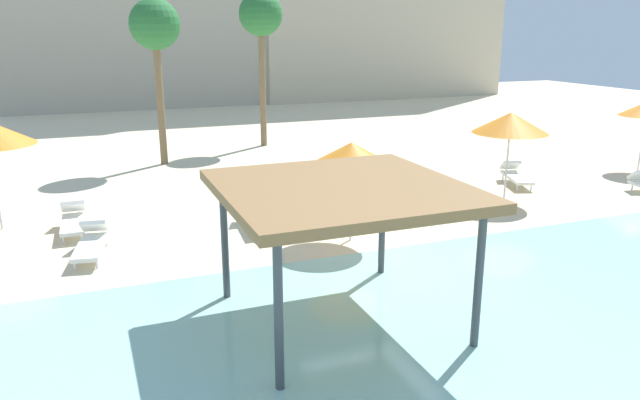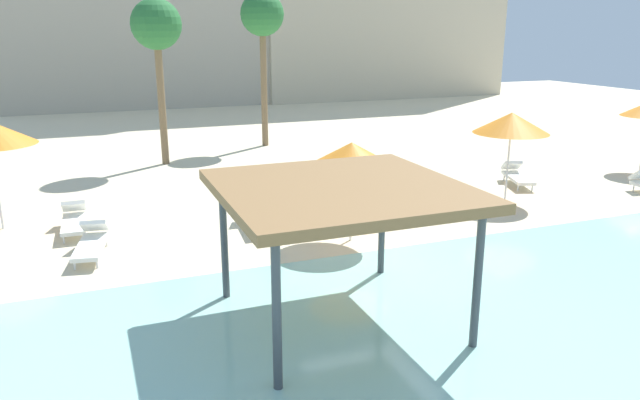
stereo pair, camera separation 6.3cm
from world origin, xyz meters
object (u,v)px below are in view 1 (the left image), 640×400
(shade_pavilion, at_px, (341,194))
(lounge_chair_4, at_px, (515,175))
(palm_tree_1, at_px, (155,28))
(lounge_chair_6, at_px, (73,220))
(lounge_chair_0, at_px, (255,216))
(beach_umbrella_orange_3, at_px, (351,154))
(beach_umbrella_orange_2, at_px, (510,123))
(palm_tree_0, at_px, (261,18))
(lounge_chair_2, at_px, (91,242))

(shade_pavilion, distance_m, lounge_chair_4, 12.20)
(palm_tree_1, bearing_deg, lounge_chair_6, -113.72)
(shade_pavilion, distance_m, lounge_chair_0, 6.20)
(beach_umbrella_orange_3, distance_m, palm_tree_1, 11.76)
(beach_umbrella_orange_3, height_order, lounge_chair_4, beach_umbrella_orange_3)
(shade_pavilion, relative_size, beach_umbrella_orange_2, 1.51)
(beach_umbrella_orange_2, xyz_separation_m, palm_tree_0, (-4.50, 11.51, 3.21))
(palm_tree_1, bearing_deg, palm_tree_0, 26.15)
(lounge_chair_6, distance_m, palm_tree_1, 9.67)
(shade_pavilion, bearing_deg, lounge_chair_4, 36.42)
(shade_pavilion, distance_m, lounge_chair_6, 8.79)
(lounge_chair_0, distance_m, lounge_chair_6, 4.76)
(lounge_chair_6, bearing_deg, beach_umbrella_orange_3, 64.88)
(lounge_chair_0, bearing_deg, lounge_chair_4, 102.68)
(beach_umbrella_orange_2, height_order, lounge_chair_2, beach_umbrella_orange_2)
(lounge_chair_4, bearing_deg, beach_umbrella_orange_2, -27.86)
(beach_umbrella_orange_2, xyz_separation_m, beach_umbrella_orange_3, (-6.14, -1.78, -0.18))
(lounge_chair_2, xyz_separation_m, palm_tree_0, (7.78, 12.01, 5.28))
(beach_umbrella_orange_2, height_order, beach_umbrella_orange_3, beach_umbrella_orange_2)
(lounge_chair_2, distance_m, palm_tree_1, 11.21)
(shade_pavilion, relative_size, lounge_chair_4, 2.08)
(beach_umbrella_orange_2, relative_size, palm_tree_0, 0.40)
(lounge_chair_0, relative_size, palm_tree_1, 0.31)
(shade_pavilion, xyz_separation_m, beach_umbrella_orange_3, (1.99, 3.96, -0.20))
(shade_pavilion, height_order, lounge_chair_2, shade_pavilion)
(palm_tree_0, xyz_separation_m, palm_tree_1, (-4.80, -2.36, -0.43))
(lounge_chair_2, distance_m, palm_tree_0, 15.25)
(beach_umbrella_orange_2, bearing_deg, lounge_chair_0, 179.25)
(beach_umbrella_orange_2, relative_size, lounge_chair_4, 1.37)
(beach_umbrella_orange_3, distance_m, lounge_chair_2, 6.55)
(beach_umbrella_orange_3, xyz_separation_m, lounge_chair_4, (7.68, 3.18, -1.90))
(shade_pavilion, relative_size, palm_tree_1, 0.66)
(beach_umbrella_orange_3, relative_size, palm_tree_1, 0.40)
(palm_tree_1, bearing_deg, beach_umbrella_orange_2, -44.54)
(beach_umbrella_orange_2, relative_size, lounge_chair_2, 1.38)
(beach_umbrella_orange_2, height_order, lounge_chair_6, beach_umbrella_orange_2)
(palm_tree_0, relative_size, palm_tree_1, 1.07)
(lounge_chair_0, distance_m, lounge_chair_2, 4.21)
(lounge_chair_6, height_order, palm_tree_0, palm_tree_0)
(beach_umbrella_orange_3, relative_size, palm_tree_0, 0.37)
(beach_umbrella_orange_3, xyz_separation_m, lounge_chair_6, (-6.53, 3.27, -1.90))
(lounge_chair_0, relative_size, lounge_chair_6, 1.02)
(beach_umbrella_orange_3, xyz_separation_m, lounge_chair_0, (-1.97, 1.88, -1.90))
(shade_pavilion, height_order, lounge_chair_6, shade_pavilion)
(beach_umbrella_orange_2, distance_m, lounge_chair_0, 8.37)
(lounge_chair_2, xyz_separation_m, palm_tree_1, (2.97, 9.65, 4.86))
(shade_pavilion, height_order, palm_tree_0, palm_tree_0)
(lounge_chair_2, relative_size, lounge_chair_6, 1.03)
(beach_umbrella_orange_2, relative_size, lounge_chair_6, 1.43)
(lounge_chair_0, xyz_separation_m, palm_tree_0, (3.61, 11.40, 5.28))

